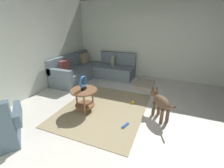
% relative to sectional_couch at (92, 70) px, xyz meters
% --- Properties ---
extents(ground_plane, '(6.00, 6.00, 0.10)m').
position_rel_sectional_couch_xyz_m(ground_plane, '(-1.99, -2.01, -0.34)').
color(ground_plane, silver).
extents(wall_back, '(6.00, 0.12, 2.70)m').
position_rel_sectional_couch_xyz_m(wall_back, '(-1.99, 0.93, 1.06)').
color(wall_back, silver).
rests_on(wall_back, ground_plane).
extents(wall_right, '(0.12, 6.00, 2.70)m').
position_rel_sectional_couch_xyz_m(wall_right, '(0.95, -2.01, 1.06)').
color(wall_right, silver).
rests_on(wall_right, ground_plane).
extents(area_rug, '(2.30, 1.90, 0.01)m').
position_rel_sectional_couch_xyz_m(area_rug, '(-1.84, -1.31, -0.29)').
color(area_rug, tan).
rests_on(area_rug, ground_plane).
extents(sectional_couch, '(2.20, 2.25, 0.88)m').
position_rel_sectional_couch_xyz_m(sectional_couch, '(0.00, 0.00, 0.00)').
color(sectional_couch, slate).
rests_on(sectional_couch, ground_plane).
extents(side_table, '(0.60, 0.60, 0.54)m').
position_rel_sectional_couch_xyz_m(side_table, '(-2.07, -0.94, 0.12)').
color(side_table, brown).
rests_on(side_table, ground_plane).
extents(torus_sculpture, '(0.28, 0.08, 0.33)m').
position_rel_sectional_couch_xyz_m(torus_sculpture, '(-2.07, -0.94, 0.42)').
color(torus_sculpture, black).
rests_on(torus_sculpture, side_table).
extents(dog_bed_mat, '(0.80, 0.60, 0.09)m').
position_rel_sectional_couch_xyz_m(dog_bed_mat, '(-0.01, -1.93, -0.25)').
color(dog_bed_mat, '#B2A38E').
rests_on(dog_bed_mat, ground_plane).
extents(dog, '(0.69, 0.57, 0.63)m').
position_rel_sectional_couch_xyz_m(dog, '(-1.70, -2.58, 0.09)').
color(dog, brown).
rests_on(dog, ground_plane).
extents(dog_toy_ball, '(0.08, 0.08, 0.08)m').
position_rel_sectional_couch_xyz_m(dog_toy_ball, '(-1.35, -1.90, -0.25)').
color(dog_toy_ball, orange).
rests_on(dog_toy_ball, ground_plane).
extents(dog_toy_rope, '(0.19, 0.11, 0.05)m').
position_rel_sectional_couch_xyz_m(dog_toy_rope, '(-2.28, -2.00, -0.27)').
color(dog_toy_rope, blue).
rests_on(dog_toy_rope, ground_plane).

